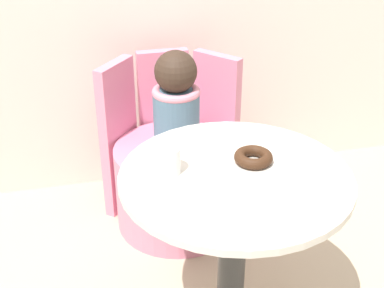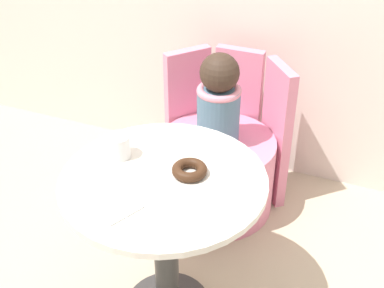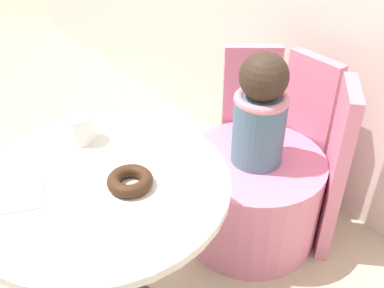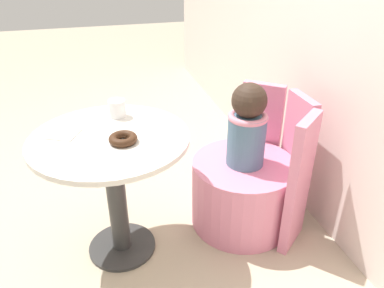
{
  "view_description": "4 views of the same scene",
  "coord_description": "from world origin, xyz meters",
  "views": [
    {
      "loc": [
        -0.41,
        -1.41,
        1.58
      ],
      "look_at": [
        0.02,
        0.36,
        0.58
      ],
      "focal_mm": 50.0,
      "sensor_mm": 36.0,
      "label": 1
    },
    {
      "loc": [
        0.72,
        -1.4,
        1.84
      ],
      "look_at": [
        0.01,
        0.35,
        0.57
      ],
      "focal_mm": 50.0,
      "sensor_mm": 36.0,
      "label": 2
    },
    {
      "loc": [
        0.98,
        -0.46,
        1.49
      ],
      "look_at": [
        0.02,
        0.32,
        0.63
      ],
      "focal_mm": 42.0,
      "sensor_mm": 36.0,
      "label": 3
    },
    {
      "loc": [
        1.63,
        -0.09,
        1.48
      ],
      "look_at": [
        0.07,
        0.34,
        0.6
      ],
      "focal_mm": 35.0,
      "sensor_mm": 36.0,
      "label": 4
    }
  ],
  "objects": [
    {
      "name": "round_table",
      "position": [
        0.06,
        -0.05,
        0.52
      ],
      "size": [
        0.74,
        0.74,
        0.69
      ],
      "color": "#333333",
      "rests_on": "ground_plane"
    },
    {
      "name": "donut",
      "position": [
        0.14,
        0.01,
        0.71
      ],
      "size": [
        0.13,
        0.13,
        0.04
      ],
      "color": "#3D2314",
      "rests_on": "round_table"
    },
    {
      "name": "cup",
      "position": [
        -0.15,
        0.01,
        0.73
      ],
      "size": [
        0.09,
        0.09,
        0.09
      ],
      "color": "white",
      "rests_on": "round_table"
    },
    {
      "name": "tub_chair",
      "position": [
        0.02,
        0.66,
        0.2
      ],
      "size": [
        0.58,
        0.58,
        0.4
      ],
      "color": "pink",
      "rests_on": "ground_plane"
    },
    {
      "name": "child_figure",
      "position": [
        0.02,
        0.66,
        0.63
      ],
      "size": [
        0.21,
        0.21,
        0.46
      ],
      "color": "slate",
      "rests_on": "tub_chair"
    },
    {
      "name": "paper_napkin",
      "position": [
        -0.02,
        -0.25,
        0.69
      ],
      "size": [
        0.18,
        0.18,
        0.01
      ],
      "color": "white",
      "rests_on": "round_table"
    },
    {
      "name": "booth_backrest",
      "position": [
        0.02,
        0.9,
        0.38
      ],
      "size": [
        0.68,
        0.25,
        0.76
      ],
      "color": "pink",
      "rests_on": "ground_plane"
    }
  ]
}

